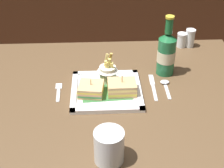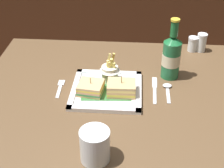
# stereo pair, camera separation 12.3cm
# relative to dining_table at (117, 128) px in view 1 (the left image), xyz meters

# --- Properties ---
(dining_table) EXTENTS (1.07, 0.86, 0.76)m
(dining_table) POSITION_rel_dining_table_xyz_m (0.00, 0.00, 0.00)
(dining_table) COLOR brown
(dining_table) RESTS_ON ground_plane
(square_plate) EXTENTS (0.26, 0.26, 0.02)m
(square_plate) POSITION_rel_dining_table_xyz_m (-0.04, 0.01, 0.17)
(square_plate) COLOR white
(square_plate) RESTS_ON dining_table
(sandwich_half_left) EXTENTS (0.10, 0.10, 0.06)m
(sandwich_half_left) POSITION_rel_dining_table_xyz_m (-0.10, -0.01, 0.20)
(sandwich_half_left) COLOR tan
(sandwich_half_left) RESTS_ON square_plate
(sandwich_half_right) EXTENTS (0.10, 0.08, 0.08)m
(sandwich_half_right) POSITION_rel_dining_table_xyz_m (0.01, -0.01, 0.20)
(sandwich_half_right) COLOR tan
(sandwich_half_right) RESTS_ON square_plate
(fries_cup) EXTENTS (0.08, 0.08, 0.11)m
(fries_cup) POSITION_rel_dining_table_xyz_m (-0.03, 0.07, 0.22)
(fries_cup) COLOR silver
(fries_cup) RESTS_ON square_plate
(beer_bottle) EXTENTS (0.07, 0.07, 0.24)m
(beer_bottle) POSITION_rel_dining_table_xyz_m (0.20, 0.14, 0.26)
(beer_bottle) COLOR #226C40
(beer_bottle) RESTS_ON dining_table
(water_glass) EXTENTS (0.09, 0.09, 0.10)m
(water_glass) POSITION_rel_dining_table_xyz_m (-0.04, -0.33, 0.21)
(water_glass) COLOR silver
(water_glass) RESTS_ON dining_table
(fork) EXTENTS (0.03, 0.12, 0.00)m
(fork) POSITION_rel_dining_table_xyz_m (-0.22, 0.03, 0.17)
(fork) COLOR silver
(fork) RESTS_ON dining_table
(knife) EXTENTS (0.02, 0.18, 0.00)m
(knife) POSITION_rel_dining_table_xyz_m (0.14, 0.04, 0.17)
(knife) COLOR silver
(knife) RESTS_ON dining_table
(spoon) EXTENTS (0.03, 0.12, 0.01)m
(spoon) POSITION_rel_dining_table_xyz_m (0.19, 0.05, 0.17)
(spoon) COLOR silver
(spoon) RESTS_ON dining_table
(salt_shaker) EXTENTS (0.04, 0.04, 0.07)m
(salt_shaker) POSITION_rel_dining_table_xyz_m (0.32, 0.37, 0.20)
(salt_shaker) COLOR silver
(salt_shaker) RESTS_ON dining_table
(pepper_shaker) EXTENTS (0.04, 0.04, 0.08)m
(pepper_shaker) POSITION_rel_dining_table_xyz_m (0.36, 0.37, 0.20)
(pepper_shaker) COLOR silver
(pepper_shaker) RESTS_ON dining_table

